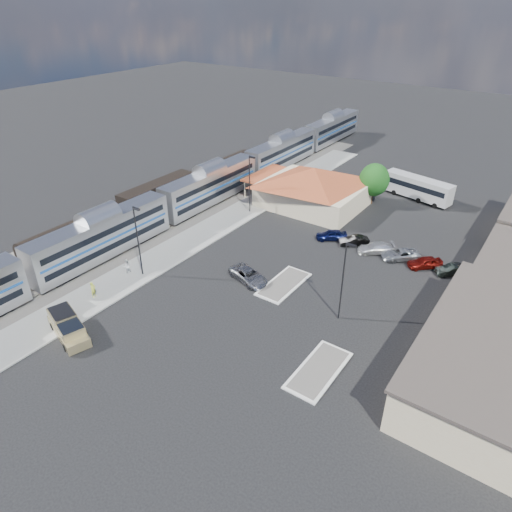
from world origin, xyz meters
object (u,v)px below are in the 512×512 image
Objects in this scene: station_depot at (313,187)px; pickup_truck at (68,328)px; suv at (249,275)px; coach_bus at (418,187)px.

station_depot is 42.17m from pickup_truck.
suv is at bearing -8.40° from pickup_truck.
coach_bus is (12.81, 12.00, -1.04)m from station_depot.
suv is 36.59m from coach_bus.
station_depot is 17.59m from coach_bus.
station_depot reaches higher than suv.
coach_bus is at bearing 43.12° from station_depot.
pickup_truck is at bearing -95.37° from station_depot.
pickup_truck reaches higher than suv.
suv is 0.46× the size of coach_bus.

